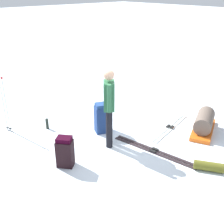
{
  "coord_description": "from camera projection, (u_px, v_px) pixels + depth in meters",
  "views": [
    {
      "loc": [
        -4.06,
        3.74,
        3.22
      ],
      "look_at": [
        0.0,
        0.0,
        0.7
      ],
      "focal_mm": 44.94,
      "sensor_mm": 36.0,
      "label": 1
    }
  ],
  "objects": [
    {
      "name": "thermos_bottle",
      "position": [
        47.0,
        124.0,
        6.81
      ],
      "size": [
        0.07,
        0.07,
        0.26
      ],
      "primitive_type": "cylinder",
      "color": "black",
      "rests_on": "ground_plane"
    },
    {
      "name": "sleeping_mat_rolled",
      "position": [
        209.0,
        166.0,
        5.29
      ],
      "size": [
        0.56,
        0.44,
        0.18
      ],
      "primitive_type": "cylinder",
      "rotation": [
        0.0,
        1.57,
        3.7
      ],
      "color": "brown",
      "rests_on": "ground_plane"
    },
    {
      "name": "gear_sled",
      "position": [
        204.0,
        123.0,
        6.64
      ],
      "size": [
        0.9,
        1.31,
        0.49
      ],
      "color": "#DF5A15",
      "rests_on": "ground_plane"
    },
    {
      "name": "ski_pair_near",
      "position": [
        170.0,
        127.0,
        6.89
      ],
      "size": [
        0.52,
        1.74,
        0.05
      ],
      "color": "silver",
      "rests_on": "ground_plane"
    },
    {
      "name": "backpack_large_dark",
      "position": [
        103.0,
        118.0,
        6.59
      ],
      "size": [
        0.4,
        0.45,
        0.73
      ],
      "color": "navy",
      "rests_on": "ground_plane"
    },
    {
      "name": "ski_poles_planted_near",
      "position": [
        4.0,
        102.0,
        6.48
      ],
      "size": [
        0.16,
        0.1,
        1.35
      ],
      "color": "#AEBAB9",
      "rests_on": "ground_plane"
    },
    {
      "name": "ground_plane",
      "position": [
        112.0,
        140.0,
        6.36
      ],
      "size": [
        80.0,
        80.0,
        0.0
      ],
      "primitive_type": "plane",
      "color": "white"
    },
    {
      "name": "skier_standing",
      "position": [
        109.0,
        104.0,
        5.8
      ],
      "size": [
        0.45,
        0.41,
        1.7
      ],
      "color": "black",
      "rests_on": "ground_plane"
    },
    {
      "name": "ski_pair_far",
      "position": [
        154.0,
        151.0,
        5.92
      ],
      "size": [
        1.95,
        0.47,
        0.05
      ],
      "color": "black",
      "rests_on": "ground_plane"
    },
    {
      "name": "backpack_bright",
      "position": [
        65.0,
        152.0,
        5.35
      ],
      "size": [
        0.39,
        0.38,
        0.62
      ],
      "color": "black",
      "rests_on": "ground_plane"
    }
  ]
}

